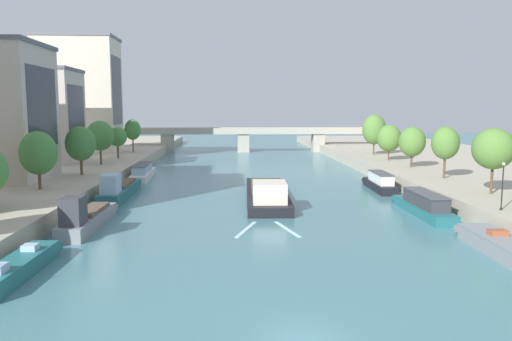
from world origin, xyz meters
The scene contains 24 objects.
quay_left centered at (-36.49, 55.00, 0.93)m, with size 36.00×170.00×1.86m, color #B2A893.
quay_right centered at (36.49, 55.00, 0.93)m, with size 36.00×170.00×1.86m, color #B2A893.
barge_midriver centered at (0.94, 35.25, 0.89)m, with size 5.28×22.30×3.07m.
wake_behind_barge centered at (-0.10, 21.44, 0.01)m, with size 5.60×5.98×0.03m.
moored_boat_left_far centered at (-16.69, 9.93, 0.62)m, with size 2.21×10.17×2.26m.
moored_boat_left_lone centered at (-15.97, 22.49, 1.01)m, with size 2.44×12.51×3.47m.
moored_boat_left_midway centered at (-16.44, 37.88, 1.01)m, with size 2.44×14.82×3.38m.
moored_boat_left_end centered at (-16.56, 54.71, 0.95)m, with size 2.86×13.60×2.28m.
moored_boat_right_lone centered at (16.06, 26.90, 0.96)m, with size 2.37×12.74×2.30m.
moored_boat_right_end centered at (16.22, 42.09, 0.98)m, with size 2.48×11.07×2.34m.
tree_left_nearest centered at (-23.84, 33.08, 5.82)m, with size 3.91×3.91×6.32m.
tree_left_by_lamp centered at (-22.90, 45.18, 5.98)m, with size 3.93×3.93×6.40m.
tree_left_far centered at (-23.44, 57.29, 6.37)m, with size 4.22×4.22×6.85m.
tree_left_past_mid centered at (-23.13, 67.93, 5.61)m, with size 3.29×3.29×5.46m.
tree_left_second centered at (-22.79, 80.09, 6.36)m, with size 3.21×3.21×6.57m.
tree_right_distant centered at (23.45, 27.82, 6.50)m, with size 4.20×4.20×6.75m.
tree_right_nearest centered at (23.61, 39.53, 6.28)m, with size 3.41×3.41×6.48m.
tree_right_past_mid centered at (23.74, 51.29, 5.69)m, with size 3.93×3.93×6.06m.
tree_right_second centered at (23.55, 61.50, 5.62)m, with size 4.04×4.04×6.03m.
tree_right_end_of_row centered at (24.00, 71.92, 6.65)m, with size 4.47×4.47×7.61m.
lamppost_right_bank centered at (20.01, 19.67, 4.14)m, with size 0.28×0.28×4.14m.
building_left_far_end centered at (-33.30, 62.04, 9.47)m, with size 10.32×10.88×15.20m.
building_left_corner centered at (-33.30, 80.85, 13.29)m, with size 15.49×10.46×22.83m.
bridge_far centered at (0.00, 101.11, 3.78)m, with size 60.99×4.40×5.94m.
Camera 1 is at (-3.28, -21.41, 10.53)m, focal length 35.05 mm.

